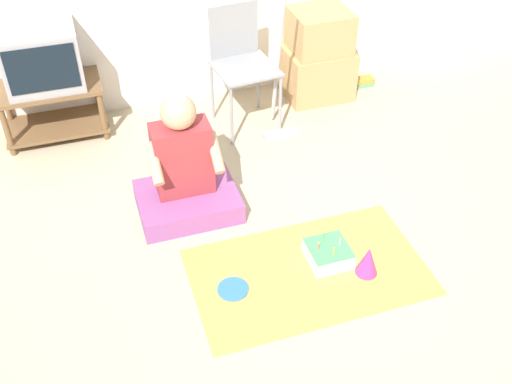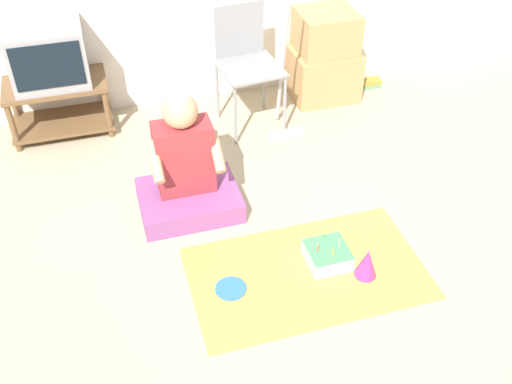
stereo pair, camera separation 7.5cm
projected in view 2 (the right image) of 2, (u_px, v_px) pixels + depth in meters
name	position (u px, v px, depth m)	size (l,w,h in m)	color
ground_plane	(329.00, 296.00, 3.27)	(16.00, 16.00, 0.00)	tan
tv_stand	(59.00, 102.00, 4.37)	(0.72, 0.42, 0.41)	brown
tv	(48.00, 56.00, 4.14)	(0.52, 0.40, 0.42)	#99999E
folding_chair	(246.00, 57.00, 4.32)	(0.47, 0.47, 0.88)	gray
cardboard_box_stack	(324.00, 57.00, 4.73)	(0.52, 0.45, 0.71)	tan
dust_mop	(284.00, 92.00, 4.30)	(0.28, 0.27, 1.20)	#B2ADA3
book_pile	(369.00, 83.00, 5.04)	(0.19, 0.14, 0.05)	#60936B
person_seated	(186.00, 173.00, 3.68)	(0.62, 0.48, 0.88)	#8C4C8C
party_cloth	(307.00, 273.00, 3.40)	(1.33, 0.79, 0.01)	#EFA84C
birthday_cake	(327.00, 255.00, 3.43)	(0.24, 0.24, 0.16)	white
party_hat_blue	(367.00, 263.00, 3.32)	(0.13, 0.13, 0.19)	#CC338C
paper_plate	(231.00, 288.00, 3.30)	(0.17, 0.17, 0.01)	blue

